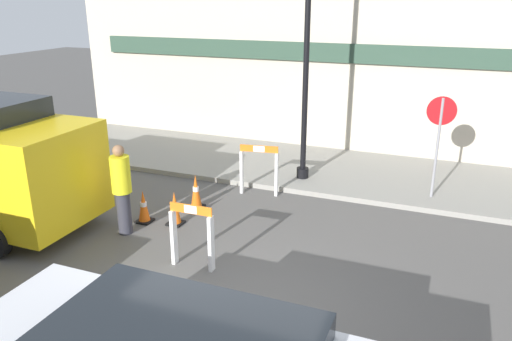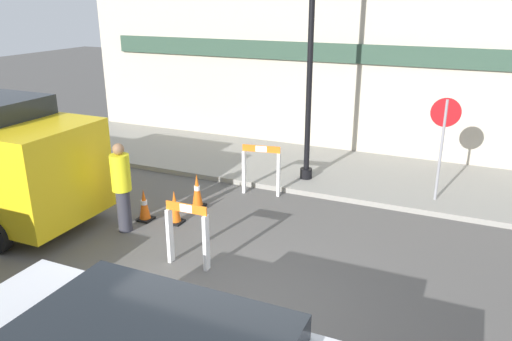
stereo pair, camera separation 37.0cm
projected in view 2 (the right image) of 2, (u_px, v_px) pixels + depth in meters
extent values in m
plane|color=#565451|center=(242.00, 312.00, 7.09)|extent=(60.00, 60.00, 0.00)
cube|color=gray|center=(350.00, 173.00, 12.45)|extent=(18.00, 3.47, 0.12)
cube|color=#BCB29E|center=(373.00, 56.00, 13.12)|extent=(18.00, 0.12, 5.50)
cube|color=#2D4738|center=(372.00, 55.00, 13.01)|extent=(16.20, 0.10, 0.50)
cylinder|color=black|center=(306.00, 173.00, 11.92)|extent=(0.29, 0.29, 0.24)
cylinder|color=black|center=(310.00, 54.00, 10.99)|extent=(0.13, 0.13, 5.85)
cylinder|color=gray|center=(441.00, 151.00, 10.35)|extent=(0.06, 0.06, 2.17)
cylinder|color=red|center=(446.00, 113.00, 10.08)|extent=(0.60, 0.11, 0.60)
cube|color=white|center=(170.00, 236.00, 8.28)|extent=(0.06, 0.13, 0.96)
cube|color=white|center=(206.00, 243.00, 8.03)|extent=(0.06, 0.13, 0.96)
cube|color=orange|center=(186.00, 208.00, 7.97)|extent=(0.74, 0.04, 0.15)
cube|color=white|center=(186.00, 208.00, 7.97)|extent=(0.22, 0.04, 0.13)
cube|color=white|center=(279.00, 175.00, 11.05)|extent=(0.08, 0.14, 0.99)
cube|color=white|center=(244.00, 172.00, 11.24)|extent=(0.08, 0.14, 0.99)
cube|color=orange|center=(261.00, 149.00, 10.96)|extent=(0.85, 0.17, 0.15)
cube|color=white|center=(261.00, 149.00, 10.96)|extent=(0.26, 0.07, 0.13)
cube|color=black|center=(198.00, 206.00, 10.63)|extent=(0.30, 0.30, 0.04)
cone|color=orange|center=(197.00, 190.00, 10.51)|extent=(0.22, 0.22, 0.70)
cylinder|color=white|center=(197.00, 188.00, 10.50)|extent=(0.13, 0.13, 0.10)
cube|color=black|center=(176.00, 222.00, 9.87)|extent=(0.30, 0.30, 0.04)
cone|color=orange|center=(175.00, 206.00, 9.76)|extent=(0.22, 0.22, 0.64)
cylinder|color=white|center=(175.00, 204.00, 9.75)|extent=(0.13, 0.13, 0.09)
cube|color=black|center=(145.00, 219.00, 9.99)|extent=(0.30, 0.30, 0.04)
cone|color=orange|center=(144.00, 204.00, 9.89)|extent=(0.22, 0.22, 0.62)
cylinder|color=white|center=(144.00, 202.00, 9.87)|extent=(0.13, 0.13, 0.09)
cylinder|color=#33333D|center=(124.00, 210.00, 9.42)|extent=(0.35, 0.35, 0.83)
cylinder|color=yellow|center=(120.00, 173.00, 9.17)|extent=(0.48, 0.48, 0.69)
sphere|color=#8E6647|center=(118.00, 149.00, 9.02)|extent=(0.29, 0.29, 0.21)
cylinder|color=black|center=(79.00, 196.00, 10.38)|extent=(0.60, 0.18, 0.60)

